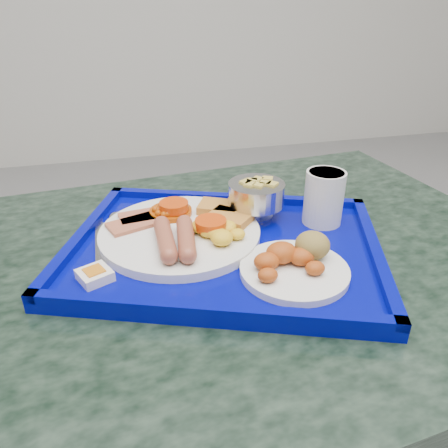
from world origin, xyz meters
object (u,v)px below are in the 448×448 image
(tray, at_px, (224,249))
(bread_plate, at_px, (295,262))
(main_plate, at_px, (185,230))
(fruit_bowl, at_px, (256,194))
(table, at_px, (204,345))
(juice_cup, at_px, (324,196))

(tray, bearing_deg, bread_plate, -50.02)
(main_plate, height_order, fruit_bowl, fruit_bowl)
(table, relative_size, fruit_bowl, 11.98)
(table, distance_m, juice_cup, 0.35)
(table, relative_size, tray, 2.04)
(tray, bearing_deg, juice_cup, 10.88)
(tray, xyz_separation_m, fruit_bowl, (0.08, 0.08, 0.05))
(main_plate, xyz_separation_m, bread_plate, (0.14, -0.14, 0.00))
(fruit_bowl, bearing_deg, juice_cup, -23.35)
(bread_plate, distance_m, juice_cup, 0.18)
(tray, xyz_separation_m, bread_plate, (0.08, -0.10, 0.02))
(tray, bearing_deg, table, -167.97)
(main_plate, height_order, bread_plate, bread_plate)
(tray, distance_m, bread_plate, 0.13)
(main_plate, relative_size, fruit_bowl, 2.66)
(table, xyz_separation_m, bread_plate, (0.12, -0.09, 0.22))
(table, distance_m, tray, 0.20)
(tray, bearing_deg, fruit_bowl, 45.74)
(fruit_bowl, bearing_deg, main_plate, -163.60)
(main_plate, height_order, juice_cup, juice_cup)
(table, xyz_separation_m, tray, (0.04, 0.01, 0.20))
(main_plate, xyz_separation_m, juice_cup, (0.25, -0.01, 0.04))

